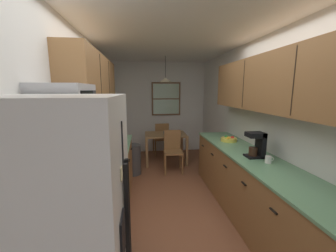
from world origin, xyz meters
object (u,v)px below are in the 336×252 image
object	(u,v)px
stove_range	(89,229)
microwave_over_range	(66,102)
dining_table	(166,138)
mug_by_coffeemaker	(268,160)
storage_canister	(98,158)
dining_chair_near	(173,149)
coffee_maker	(257,144)
table_serving_bowl	(168,133)
trash_bin	(133,159)
fruit_bowl	(229,139)
refrigerator	(63,247)
dining_chair_far	(161,137)

from	to	relation	value
stove_range	microwave_over_range	size ratio (longest dim) A/B	1.89
dining_table	mug_by_coffeemaker	distance (m)	2.87
storage_canister	dining_chair_near	bearing A→B (deg)	58.43
coffee_maker	table_serving_bowl	distance (m)	2.62
storage_canister	trash_bin	bearing A→B (deg)	80.69
microwave_over_range	storage_canister	world-z (taller)	microwave_over_range
stove_range	table_serving_bowl	size ratio (longest dim) A/B	5.12
trash_bin	mug_by_coffeemaker	bearing A→B (deg)	-49.55
fruit_bowl	table_serving_bowl	world-z (taller)	fruit_bowl
refrigerator	dining_chair_near	xyz separation A→B (m)	(1.11, 3.23, -0.37)
storage_canister	coffee_maker	distance (m)	2.02
trash_bin	table_serving_bowl	bearing A→B (deg)	37.46
microwave_over_range	dining_table	distance (m)	3.46
refrigerator	dining_table	bearing A→B (deg)	75.02
microwave_over_range	fruit_bowl	size ratio (longest dim) A/B	2.15
refrigerator	fruit_bowl	xyz separation A→B (m)	(1.94, 2.21, 0.06)
refrigerator	storage_canister	distance (m)	1.32
microwave_over_range	storage_canister	distance (m)	0.92
fruit_bowl	table_serving_bowl	distance (m)	1.81
trash_bin	dining_chair_far	bearing A→B (deg)	59.27
refrigerator	trash_bin	world-z (taller)	refrigerator
mug_by_coffeemaker	refrigerator	bearing A→B (deg)	-150.67
microwave_over_range	dining_chair_near	distance (m)	3.05
dining_table	mug_by_coffeemaker	bearing A→B (deg)	-70.27
microwave_over_range	dining_chair_near	xyz separation A→B (m)	(1.28, 2.50, -1.17)
dining_chair_far	storage_canister	xyz separation A→B (m)	(-1.02, -3.04, 0.48)
dining_chair_far	coffee_maker	xyz separation A→B (m)	(0.99, -3.02, 0.57)
table_serving_bowl	fruit_bowl	bearing A→B (deg)	-60.99
refrigerator	mug_by_coffeemaker	world-z (taller)	refrigerator
dining_chair_far	refrigerator	bearing A→B (deg)	-102.43
table_serving_bowl	dining_chair_far	bearing A→B (deg)	101.02
stove_range	trash_bin	world-z (taller)	stove_range
stove_range	coffee_maker	xyz separation A→B (m)	(2.01, 0.62, 0.60)
storage_canister	mug_by_coffeemaker	world-z (taller)	storage_canister
stove_range	dining_table	xyz separation A→B (m)	(1.07, 3.07, 0.13)
dining_chair_far	trash_bin	world-z (taller)	dining_chair_far
refrigerator	table_serving_bowl	distance (m)	3.94
mug_by_coffeemaker	table_serving_bowl	bearing A→B (deg)	108.67
dining_chair_near	storage_canister	size ratio (longest dim) A/B	5.42
mug_by_coffeemaker	table_serving_bowl	distance (m)	2.83
dining_chair_near	fruit_bowl	distance (m)	1.38
refrigerator	dining_chair_near	world-z (taller)	refrigerator
dining_chair_far	storage_canister	size ratio (longest dim) A/B	5.42
mug_by_coffeemaker	coffee_maker	bearing A→B (deg)	95.10
dining_chair_far	mug_by_coffeemaker	distance (m)	3.43
dining_table	table_serving_bowl	distance (m)	0.16
dining_chair_far	stove_range	bearing A→B (deg)	-105.60
microwave_over_range	trash_bin	xyz separation A→B (m)	(0.41, 2.42, -1.35)
coffee_maker	fruit_bowl	distance (m)	0.88
mug_by_coffeemaker	fruit_bowl	size ratio (longest dim) A/B	0.41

